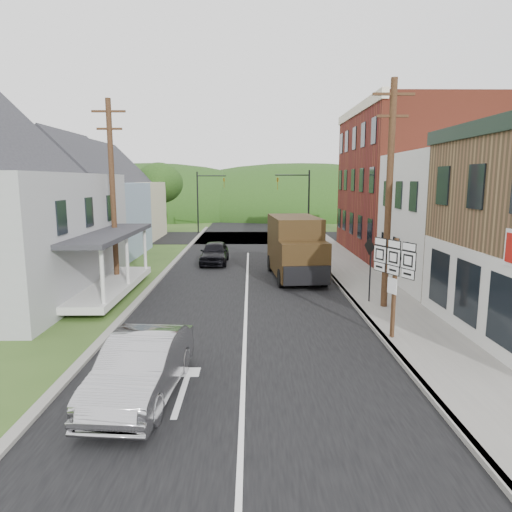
{
  "coord_description": "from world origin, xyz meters",
  "views": [
    {
      "loc": [
        0.21,
        -14.37,
        5.21
      ],
      "look_at": [
        0.41,
        3.62,
        2.2
      ],
      "focal_mm": 32.0,
      "sensor_mm": 36.0,
      "label": 1
    }
  ],
  "objects_px": {
    "silver_sedan": "(142,367)",
    "warning_sign": "(370,261)",
    "route_sign_cluster": "(394,274)",
    "delivery_van": "(296,248)",
    "dark_sedan": "(215,253)"
  },
  "relations": [
    {
      "from": "silver_sedan",
      "to": "warning_sign",
      "type": "xyz_separation_m",
      "value": [
        7.59,
        8.2,
        1.13
      ]
    },
    {
      "from": "silver_sedan",
      "to": "route_sign_cluster",
      "type": "distance_m",
      "value": 8.24
    },
    {
      "from": "silver_sedan",
      "to": "delivery_van",
      "type": "height_order",
      "value": "delivery_van"
    },
    {
      "from": "dark_sedan",
      "to": "warning_sign",
      "type": "bearing_deg",
      "value": -52.3
    },
    {
      "from": "route_sign_cluster",
      "to": "dark_sedan",
      "type": "bearing_deg",
      "value": 91.85
    },
    {
      "from": "dark_sedan",
      "to": "delivery_van",
      "type": "bearing_deg",
      "value": -42.14
    },
    {
      "from": "warning_sign",
      "to": "silver_sedan",
      "type": "bearing_deg",
      "value": -152.38
    },
    {
      "from": "delivery_van",
      "to": "dark_sedan",
      "type": "bearing_deg",
      "value": 132.3
    },
    {
      "from": "warning_sign",
      "to": "dark_sedan",
      "type": "bearing_deg",
      "value": 107.36
    },
    {
      "from": "route_sign_cluster",
      "to": "warning_sign",
      "type": "distance_m",
      "value": 4.49
    },
    {
      "from": "dark_sedan",
      "to": "warning_sign",
      "type": "xyz_separation_m",
      "value": [
        7.24,
        -9.62,
        1.19
      ]
    },
    {
      "from": "silver_sedan",
      "to": "dark_sedan",
      "type": "xyz_separation_m",
      "value": [
        0.35,
        17.82,
        -0.06
      ]
    },
    {
      "from": "dark_sedan",
      "to": "route_sign_cluster",
      "type": "relative_size",
      "value": 1.25
    },
    {
      "from": "delivery_van",
      "to": "warning_sign",
      "type": "height_order",
      "value": "delivery_van"
    },
    {
      "from": "delivery_van",
      "to": "warning_sign",
      "type": "relative_size",
      "value": 2.21
    }
  ]
}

